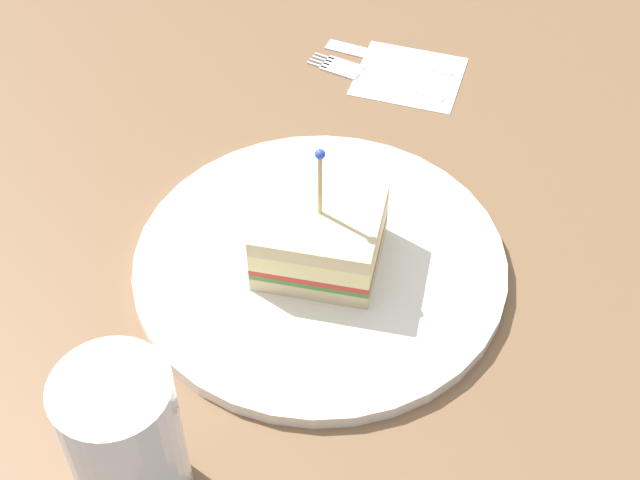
{
  "coord_description": "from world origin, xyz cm",
  "views": [
    {
      "loc": [
        -33.14,
        30.79,
        52.09
      ],
      "look_at": [
        0.0,
        0.0,
        3.06
      ],
      "focal_mm": 52.98,
      "sensor_mm": 36.0,
      "label": 1
    }
  ],
  "objects_px": {
    "sandwich_half_center": "(319,235)",
    "drink_glass": "(128,452)",
    "fork": "(360,73)",
    "knife": "(382,56)",
    "napkin": "(409,76)",
    "plate": "(320,264)"
  },
  "relations": [
    {
      "from": "sandwich_half_center",
      "to": "drink_glass",
      "type": "height_order",
      "value": "sandwich_half_center"
    },
    {
      "from": "fork",
      "to": "knife",
      "type": "xyz_separation_m",
      "value": [
        0.0,
        -0.03,
        0.0
      ]
    },
    {
      "from": "napkin",
      "to": "fork",
      "type": "relative_size",
      "value": 0.72
    },
    {
      "from": "napkin",
      "to": "fork",
      "type": "xyz_separation_m",
      "value": [
        0.03,
        0.03,
        0.0
      ]
    },
    {
      "from": "knife",
      "to": "napkin",
      "type": "bearing_deg",
      "value": 176.56
    },
    {
      "from": "drink_glass",
      "to": "knife",
      "type": "relative_size",
      "value": 1.0
    },
    {
      "from": "sandwich_half_center",
      "to": "fork",
      "type": "xyz_separation_m",
      "value": [
        0.14,
        -0.18,
        -0.03
      ]
    },
    {
      "from": "drink_glass",
      "to": "napkin",
      "type": "bearing_deg",
      "value": -67.68
    },
    {
      "from": "fork",
      "to": "knife",
      "type": "bearing_deg",
      "value": -83.13
    },
    {
      "from": "plate",
      "to": "sandwich_half_center",
      "type": "xyz_separation_m",
      "value": [
        0.0,
        -0.0,
        0.03
      ]
    },
    {
      "from": "sandwich_half_center",
      "to": "drink_glass",
      "type": "relative_size",
      "value": 1.0
    },
    {
      "from": "plate",
      "to": "sandwich_half_center",
      "type": "bearing_deg",
      "value": -21.54
    },
    {
      "from": "plate",
      "to": "sandwich_half_center",
      "type": "distance_m",
      "value": 0.03
    },
    {
      "from": "sandwich_half_center",
      "to": "napkin",
      "type": "bearing_deg",
      "value": -62.37
    },
    {
      "from": "drink_glass",
      "to": "napkin",
      "type": "distance_m",
      "value": 0.45
    },
    {
      "from": "plate",
      "to": "sandwich_half_center",
      "type": "relative_size",
      "value": 2.37
    },
    {
      "from": "napkin",
      "to": "drink_glass",
      "type": "bearing_deg",
      "value": 112.32
    },
    {
      "from": "sandwich_half_center",
      "to": "napkin",
      "type": "height_order",
      "value": "sandwich_half_center"
    },
    {
      "from": "drink_glass",
      "to": "knife",
      "type": "height_order",
      "value": "drink_glass"
    },
    {
      "from": "plate",
      "to": "drink_glass",
      "type": "xyz_separation_m",
      "value": [
        -0.06,
        0.2,
        0.04
      ]
    },
    {
      "from": "drink_glass",
      "to": "napkin",
      "type": "relative_size",
      "value": 1.24
    },
    {
      "from": "plate",
      "to": "fork",
      "type": "bearing_deg",
      "value": -51.72
    }
  ]
}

